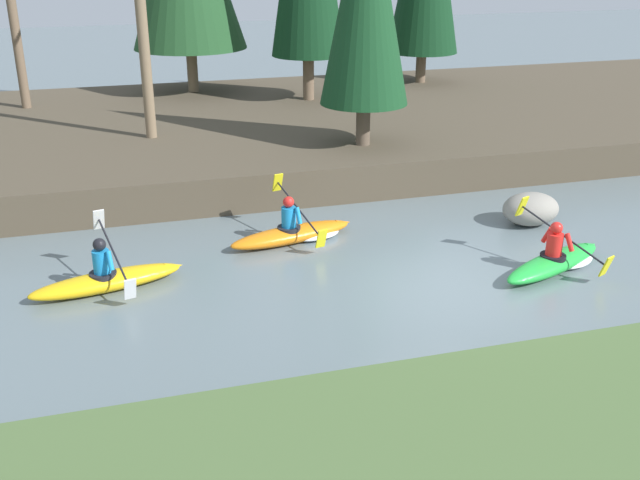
{
  "coord_description": "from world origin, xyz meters",
  "views": [
    {
      "loc": [
        -5.43,
        -11.16,
        5.9
      ],
      "look_at": [
        -1.79,
        1.38,
        0.55
      ],
      "focal_mm": 42.0,
      "sensor_mm": 36.0,
      "label": 1
    }
  ],
  "objects_px": {
    "kayaker_lead": "(557,260)",
    "kayaker_trailing": "(108,278)",
    "boulder_midstream": "(531,209)",
    "kayaker_middle": "(296,232)"
  },
  "relations": [
    {
      "from": "boulder_midstream",
      "to": "kayaker_trailing",
      "type": "bearing_deg",
      "value": -174.88
    },
    {
      "from": "kayaker_lead",
      "to": "kayaker_trailing",
      "type": "height_order",
      "value": "same"
    },
    {
      "from": "kayaker_middle",
      "to": "kayaker_trailing",
      "type": "relative_size",
      "value": 1.0
    },
    {
      "from": "kayaker_lead",
      "to": "kayaker_trailing",
      "type": "bearing_deg",
      "value": 146.51
    },
    {
      "from": "kayaker_middle",
      "to": "kayaker_lead",
      "type": "bearing_deg",
      "value": -45.23
    },
    {
      "from": "kayaker_lead",
      "to": "kayaker_middle",
      "type": "bearing_deg",
      "value": 124.63
    },
    {
      "from": "kayaker_trailing",
      "to": "kayaker_middle",
      "type": "bearing_deg",
      "value": 6.04
    },
    {
      "from": "kayaker_lead",
      "to": "kayaker_middle",
      "type": "distance_m",
      "value": 5.18
    },
    {
      "from": "kayaker_lead",
      "to": "kayaker_trailing",
      "type": "xyz_separation_m",
      "value": [
        -8.19,
        1.47,
        0.02
      ]
    },
    {
      "from": "kayaker_middle",
      "to": "kayaker_trailing",
      "type": "xyz_separation_m",
      "value": [
        -3.8,
        -1.28,
        0.02
      ]
    }
  ]
}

